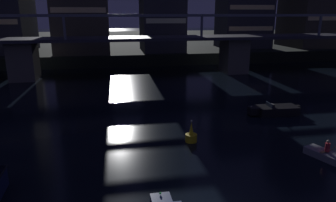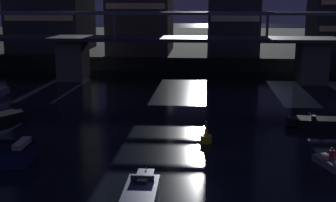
# 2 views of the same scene
# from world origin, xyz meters

# --- Properties ---
(far_riverbank) EXTENTS (240.00, 80.00, 2.20)m
(far_riverbank) POSITION_xyz_m (0.00, 84.29, 1.10)
(far_riverbank) COLOR black
(far_riverbank) RESTS_ON ground
(river_bridge) EXTENTS (103.84, 6.40, 9.38)m
(river_bridge) POSITION_xyz_m (0.00, 36.28, 4.36)
(river_bridge) COLOR #605B51
(river_bridge) RESTS_ON ground
(speedboat_near_right) EXTENTS (5.22, 1.98, 1.16)m
(speedboat_near_right) POSITION_xyz_m (11.73, 14.27, 0.41)
(speedboat_near_right) COLOR black
(speedboat_near_right) RESTS_ON ground
(channel_buoy) EXTENTS (0.90, 0.90, 1.76)m
(channel_buoy) POSITION_xyz_m (2.00, 9.23, 0.48)
(channel_buoy) COLOR yellow
(channel_buoy) RESTS_ON ground
(dinghy_with_paddler) EXTENTS (2.67, 2.82, 1.36)m
(dinghy_with_paddler) POSITION_xyz_m (10.21, 4.81, 0.28)
(dinghy_with_paddler) COLOR gray
(dinghy_with_paddler) RESTS_ON ground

